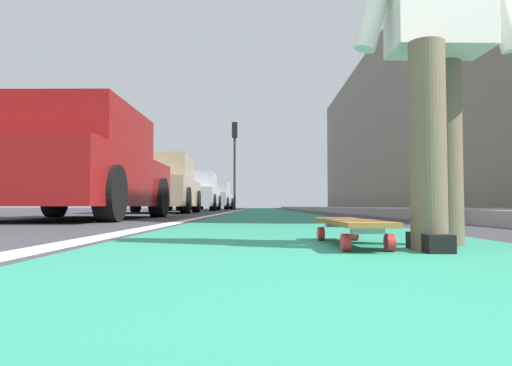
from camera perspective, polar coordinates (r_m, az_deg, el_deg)
name	(u,v)px	position (r m, az deg, el deg)	size (l,w,h in m)	color
ground_plane	(269,214)	(10.93, 1.55, -3.66)	(80.00, 80.00, 0.00)	#38383D
bike_lane_paint	(264,210)	(24.93, 0.91, -3.14)	(56.00, 1.91, 0.00)	#288466
lane_stripe_white	(239,210)	(20.95, -2.02, -3.21)	(52.00, 0.16, 0.01)	silver
sidewalk_curb	(352,209)	(19.26, 11.16, -3.01)	(52.00, 3.20, 0.14)	#9E9B93
building_facade	(399,117)	(24.24, 16.41, 7.46)	(40.00, 1.20, 8.84)	gray
skateboard	(350,224)	(2.20, 11.02, -4.80)	(0.85, 0.22, 0.11)	red
skater_person	(437,25)	(2.28, 20.51, 17.01)	(0.47, 0.72, 1.64)	brown
parked_car_near	(77,167)	(7.00, -20.31, 1.77)	(4.08, 1.91, 1.47)	maroon
parked_car_mid	(158,186)	(13.01, -11.42, -0.35)	(4.27, 2.08, 1.47)	tan
parked_car_far	(195,193)	(19.29, -7.18, -1.16)	(4.21, 1.89, 1.47)	silver
parked_car_end	(213,196)	(26.16, -5.08, -1.56)	(4.38, 2.03, 1.48)	#B7B7BC
traffic_light	(235,149)	(25.26, -2.52, 3.95)	(0.33, 0.28, 4.54)	#2D2D2D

